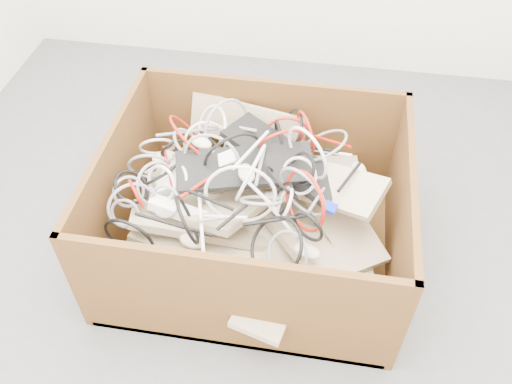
% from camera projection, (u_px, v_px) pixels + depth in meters
% --- Properties ---
extents(ground, '(3.00, 3.00, 0.00)m').
position_uv_depth(ground, '(240.00, 269.00, 2.14)').
color(ground, '#4D4D4F').
rests_on(ground, ground).
extents(cardboard_box, '(1.09, 0.91, 0.51)m').
position_uv_depth(cardboard_box, '(251.00, 224.00, 2.12)').
color(cardboard_box, '#443011').
rests_on(cardboard_box, ground).
extents(keyboard_pile, '(0.99, 0.98, 0.32)m').
position_uv_depth(keyboard_pile, '(266.00, 195.00, 2.03)').
color(keyboard_pile, tan).
rests_on(keyboard_pile, cardboard_box).
extents(mice_scatter, '(0.83, 0.58, 0.20)m').
position_uv_depth(mice_scatter, '(257.00, 200.00, 1.92)').
color(mice_scatter, beige).
rests_on(mice_scatter, keyboard_pile).
extents(power_strip_left, '(0.30, 0.19, 0.13)m').
position_uv_depth(power_strip_left, '(197.00, 173.00, 1.97)').
color(power_strip_left, white).
rests_on(power_strip_left, keyboard_pile).
extents(power_strip_right, '(0.27, 0.09, 0.09)m').
position_uv_depth(power_strip_right, '(185.00, 213.00, 1.91)').
color(power_strip_right, white).
rests_on(power_strip_right, keyboard_pile).
extents(vga_plug, '(0.06, 0.05, 0.03)m').
position_uv_depth(vga_plug, '(330.00, 208.00, 1.87)').
color(vga_plug, '#0C1FB5').
rests_on(vga_plug, keyboard_pile).
extents(cable_tangle, '(0.90, 0.80, 0.42)m').
position_uv_depth(cable_tangle, '(233.00, 171.00, 1.95)').
color(cable_tangle, gray).
rests_on(cable_tangle, keyboard_pile).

